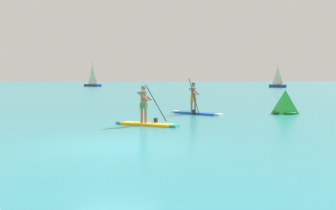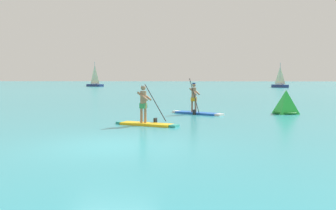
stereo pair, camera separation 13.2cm
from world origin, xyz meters
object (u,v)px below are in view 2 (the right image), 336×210
sailboat_right_horizon (280,84)px  sailboat_left_horizon (95,83)px  race_marker_buoy (286,103)px  paddleboarder_far_right (196,108)px  paddleboarder_mid_center (146,116)px

sailboat_right_horizon → sailboat_left_horizon: bearing=60.7°
race_marker_buoy → sailboat_left_horizon: (-29.40, 65.02, 0.19)m
sailboat_right_horizon → paddleboarder_far_right: bearing=143.1°
paddleboarder_mid_center → sailboat_left_horizon: bearing=128.8°
race_marker_buoy → sailboat_left_horizon: bearing=114.3°
paddleboarder_far_right → sailboat_right_horizon: size_ratio=0.55×
paddleboarder_mid_center → sailboat_right_horizon: sailboat_right_horizon is taller
paddleboarder_mid_center → paddleboarder_far_right: bearing=89.0°
sailboat_left_horizon → sailboat_right_horizon: size_ratio=1.10×
sailboat_left_horizon → sailboat_right_horizon: bearing=-153.0°
paddleboarder_mid_center → sailboat_left_horizon: (-22.33, 70.71, 0.39)m
paddleboarder_far_right → sailboat_right_horizon: sailboat_right_horizon is taller
paddleboarder_mid_center → sailboat_right_horizon: 67.32m
race_marker_buoy → sailboat_left_horizon: size_ratio=0.27×
paddleboarder_far_right → sailboat_left_horizon: 70.03m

